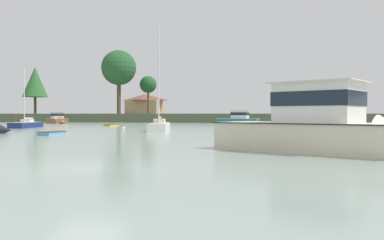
% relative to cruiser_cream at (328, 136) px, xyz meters
% --- Properties ---
extents(ground_plane, '(523.27, 523.27, 0.00)m').
position_rel_cruiser_cream_xyz_m(ground_plane, '(-9.28, -7.19, -0.84)').
color(ground_plane, gray).
extents(far_shore_bank, '(235.47, 48.00, 1.94)m').
position_rel_cruiser_cream_xyz_m(far_shore_bank, '(-9.28, 88.16, 0.13)').
color(far_shore_bank, '#4C563D').
rests_on(far_shore_bank, ground).
extents(cruiser_cream, '(11.00, 8.14, 6.40)m').
position_rel_cruiser_cream_xyz_m(cruiser_cream, '(0.00, 0.00, 0.00)').
color(cruiser_cream, beige).
rests_on(cruiser_cream, ground).
extents(sailboat_navy, '(2.84, 6.90, 8.68)m').
position_rel_cruiser_cream_xyz_m(sailboat_navy, '(-35.62, 30.07, -0.64)').
color(sailboat_navy, navy).
rests_on(sailboat_navy, ground).
extents(sailboat_white, '(3.20, 7.78, 12.25)m').
position_rel_cruiser_cream_xyz_m(sailboat_white, '(-14.86, 23.27, -0.59)').
color(sailboat_white, white).
rests_on(sailboat_white, ground).
extents(cruiser_teal, '(8.23, 3.88, 4.41)m').
position_rel_cruiser_cream_xyz_m(cruiser_teal, '(-7.25, 48.13, -0.24)').
color(cruiser_teal, '#196B70').
rests_on(cruiser_teal, ground).
extents(dinghy_skyblue, '(1.57, 2.85, 0.45)m').
position_rel_cruiser_cream_xyz_m(dinghy_skyblue, '(-22.18, 13.10, -0.73)').
color(dinghy_skyblue, '#669ECC').
rests_on(dinghy_skyblue, ground).
extents(dinghy_yellow, '(1.55, 2.95, 0.41)m').
position_rel_cruiser_cream_xyz_m(dinghy_yellow, '(-26.88, 39.26, -0.74)').
color(dinghy_yellow, gold).
rests_on(dinghy_yellow, ground).
extents(cruiser_wood, '(7.07, 7.02, 4.53)m').
position_rel_cruiser_cream_xyz_m(cruiser_wood, '(-43.87, 53.85, -0.30)').
color(cruiser_wood, brown).
rests_on(cruiser_wood, ground).
extents(mooring_buoy_white, '(0.41, 0.41, 0.46)m').
position_rel_cruiser_cream_xyz_m(mooring_buoy_white, '(-20.74, 27.88, -0.77)').
color(mooring_buoy_white, white).
rests_on(mooring_buoy_white, ground).
extents(mooring_buoy_red, '(0.47, 0.47, 0.52)m').
position_rel_cruiser_cream_xyz_m(mooring_buoy_red, '(15.44, 50.89, -0.76)').
color(mooring_buoy_red, red).
rests_on(mooring_buoy_red, ground).
extents(shore_tree_right, '(6.30, 6.30, 11.99)m').
position_rel_cruiser_cream_xyz_m(shore_tree_right, '(-61.59, 74.64, 9.19)').
color(shore_tree_right, brown).
rests_on(shore_tree_right, far_shore_bank).
extents(shore_tree_left, '(8.11, 8.11, 14.76)m').
position_rel_cruiser_cream_xyz_m(shore_tree_left, '(-37.01, 69.42, 11.71)').
color(shore_tree_left, brown).
rests_on(shore_tree_left, far_shore_bank).
extents(shore_tree_inland_a, '(4.13, 4.13, 9.15)m').
position_rel_cruiser_cream_xyz_m(shore_tree_inland_a, '(-31.50, 74.68, 8.12)').
color(shore_tree_inland_a, brown).
rests_on(shore_tree_inland_a, far_shore_bank).
extents(cottage_hillside, '(10.08, 10.40, 5.69)m').
position_rel_cruiser_cream_xyz_m(cottage_hillside, '(-38.07, 93.83, 4.05)').
color(cottage_hillside, tan).
rests_on(cottage_hillside, far_shore_bank).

